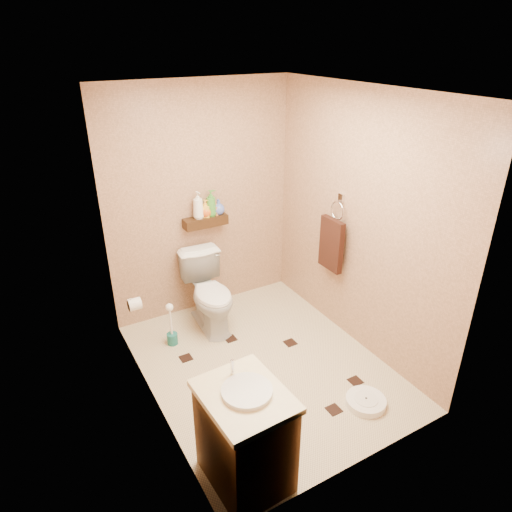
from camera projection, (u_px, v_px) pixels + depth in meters
ground at (263, 365)px, 4.21m from camera, size 2.50×2.50×0.00m
wall_back at (201, 203)px, 4.65m from camera, size 2.00×0.04×2.40m
wall_front at (371, 325)px, 2.70m from camera, size 2.00×0.04×2.40m
wall_left at (143, 277)px, 3.23m from camera, size 0.04×2.50×2.40m
wall_right at (359, 224)px, 4.12m from camera, size 0.04×2.50×2.40m
ceiling at (265, 90)px, 3.15m from camera, size 2.00×2.50×0.02m
wall_shelf at (206, 221)px, 4.67m from camera, size 0.46×0.14×0.10m
floor_accents at (269, 369)px, 4.16m from camera, size 1.29×1.38×0.01m
toilet at (210, 293)px, 4.63m from camera, size 0.48×0.78×0.77m
vanity at (245, 436)px, 2.99m from camera, size 0.53×0.63×0.86m
bathroom_scale at (366, 401)px, 3.75m from camera, size 0.41×0.41×0.07m
toilet_brush at (172, 330)px, 4.43m from camera, size 0.11×0.11×0.46m
towel_ring at (332, 242)px, 4.39m from camera, size 0.12×0.30×0.76m
toilet_paper at (135, 304)px, 4.03m from camera, size 0.12×0.11×0.12m
bottle_a at (198, 205)px, 4.55m from camera, size 0.12×0.12×0.28m
bottle_b at (205, 208)px, 4.61m from camera, size 0.11×0.11×0.18m
bottle_c at (206, 210)px, 4.62m from camera, size 0.16×0.16×0.15m
bottle_d at (211, 203)px, 4.62m from camera, size 0.13×0.13×0.27m
bottle_e at (216, 208)px, 4.67m from camera, size 0.09×0.09×0.15m
bottle_f at (218, 207)px, 4.68m from camera, size 0.18×0.18×0.16m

